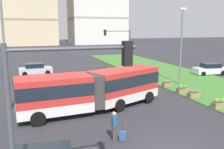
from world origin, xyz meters
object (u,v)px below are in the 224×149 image
at_px(streetlight_left, 4,40).
at_px(streetlight_median, 181,43).
at_px(car_silver_hatch, 35,69).
at_px(traffic_light_near_left, 56,104).
at_px(flower_planter_3, 182,89).
at_px(flower_planter_2, 194,94).
at_px(articulated_bus, 94,89).
at_px(traffic_light_far_right, 121,43).
at_px(pedestrian_crossing, 114,124).
at_px(rolling_suitcase, 123,136).
at_px(car_white_van, 210,69).
at_px(flower_planter_5, 149,76).
at_px(flower_planter_4, 167,83).
at_px(flower_planter_1, 219,103).

relative_size(streetlight_left, streetlight_median, 1.18).
xyz_separation_m(car_silver_hatch, traffic_light_near_left, (-0.16, -27.77, 3.35)).
distance_m(flower_planter_3, traffic_light_near_left, 18.89).
xyz_separation_m(flower_planter_2, streetlight_median, (1.90, 5.13, 4.26)).
bearing_deg(articulated_bus, traffic_light_far_right, 61.44).
bearing_deg(flower_planter_2, car_silver_hatch, 128.39).
xyz_separation_m(pedestrian_crossing, rolling_suitcase, (0.45, -0.20, -0.69)).
xyz_separation_m(car_white_van, flower_planter_5, (-9.44, -0.09, -0.33)).
bearing_deg(traffic_light_near_left, flower_planter_4, 48.77).
relative_size(pedestrian_crossing, rolling_suitcase, 1.79).
bearing_deg(streetlight_median, flower_planter_5, 116.63).
xyz_separation_m(articulated_bus, rolling_suitcase, (0.09, -5.82, -1.34)).
height_order(flower_planter_2, flower_planter_4, same).
relative_size(rolling_suitcase, flower_planter_4, 0.88).
distance_m(pedestrian_crossing, flower_planter_4, 14.27).
height_order(articulated_bus, flower_planter_4, articulated_bus).
bearing_deg(rolling_suitcase, flower_planter_5, 57.81).
distance_m(car_white_van, flower_planter_3, 11.90).
distance_m(traffic_light_far_right, streetlight_left, 18.89).
distance_m(flower_planter_5, traffic_light_far_right, 6.65).
bearing_deg(streetlight_median, pedestrian_crossing, -137.06).
distance_m(flower_planter_3, flower_planter_4, 2.76).
height_order(articulated_bus, car_silver_hatch, articulated_bus).
height_order(rolling_suitcase, flower_planter_4, rolling_suitcase).
distance_m(car_white_van, rolling_suitcase, 24.07).
bearing_deg(flower_planter_1, rolling_suitcase, -163.14).
distance_m(flower_planter_4, streetlight_left, 16.86).
relative_size(articulated_bus, traffic_light_near_left, 1.99).
bearing_deg(car_white_van, streetlight_left, -163.70).
xyz_separation_m(rolling_suitcase, traffic_light_far_right, (7.68, 20.10, 3.90)).
relative_size(flower_planter_5, traffic_light_far_right, 0.18).
height_order(flower_planter_3, streetlight_left, streetlight_left).
height_order(flower_planter_2, streetlight_median, streetlight_median).
bearing_deg(traffic_light_far_right, streetlight_left, -138.50).
bearing_deg(car_silver_hatch, rolling_suitcase, -80.13).
bearing_deg(flower_planter_1, flower_planter_4, 90.00).
distance_m(flower_planter_2, flower_planter_3, 1.76).
bearing_deg(articulated_bus, flower_planter_1, -17.44).
height_order(traffic_light_near_left, streetlight_left, streetlight_left).
bearing_deg(flower_planter_3, streetlight_left, -179.45).
bearing_deg(pedestrian_crossing, traffic_light_near_left, -125.84).
bearing_deg(flower_planter_1, car_silver_hatch, 123.72).
bearing_deg(traffic_light_near_left, pedestrian_crossing, 54.16).
height_order(pedestrian_crossing, flower_planter_4, pedestrian_crossing).
height_order(flower_planter_3, flower_planter_4, same).
bearing_deg(traffic_light_far_right, traffic_light_near_left, -115.29).
bearing_deg(articulated_bus, traffic_light_near_left, -110.64).
height_order(car_silver_hatch, flower_planter_1, car_silver_hatch).
height_order(flower_planter_1, flower_planter_2, same).
height_order(articulated_bus, flower_planter_2, articulated_bus).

